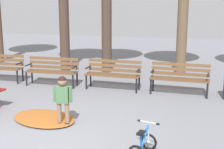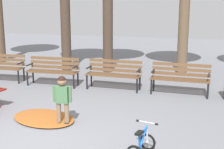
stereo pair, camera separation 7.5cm
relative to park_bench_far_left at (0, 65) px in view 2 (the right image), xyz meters
name	(u,v)px [view 2 (the right image)]	position (x,y,z in m)	size (l,w,h in m)	color
ground	(37,139)	(3.40, -3.80, -0.51)	(36.00, 36.00, 0.00)	slate
park_bench_far_left	(0,65)	(0.00, 0.00, 0.00)	(1.63, 0.56, 0.85)	brown
park_bench_left	(53,69)	(1.90, -0.06, 0.00)	(1.62, 0.51, 0.85)	brown
park_bench_right	(114,72)	(3.81, 0.02, 0.00)	(1.61, 0.49, 0.85)	brown
park_bench_far_right	(180,76)	(5.71, 0.01, 0.00)	(1.61, 0.50, 0.85)	brown
child_standing	(62,97)	(3.57, -2.99, 0.10)	(0.39, 0.20, 1.04)	#7F664C
kids_bicycle	(141,145)	(5.40, -3.92, -0.31)	(0.46, 0.61, 0.54)	black
leaf_pile	(44,118)	(3.03, -2.82, -0.48)	(1.49, 1.04, 0.07)	#9E5623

